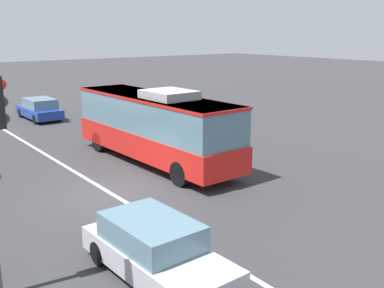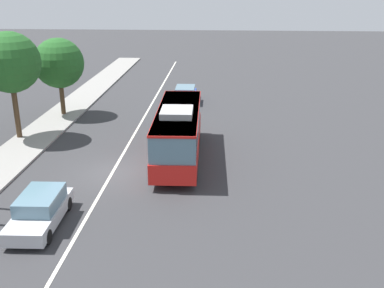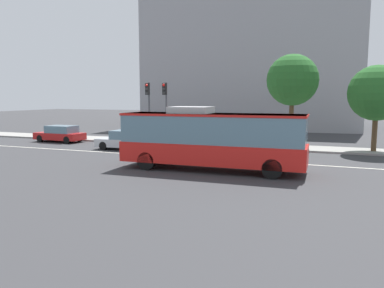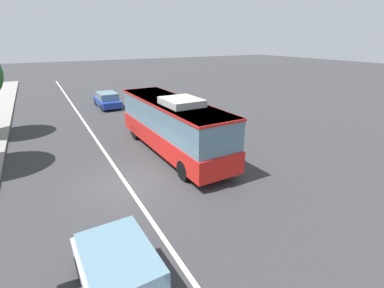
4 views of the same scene
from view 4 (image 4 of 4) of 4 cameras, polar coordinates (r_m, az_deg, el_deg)
ground_plane at (r=13.52m, az=-13.26°, el=-8.04°), size 160.00×160.00×0.00m
lane_centre_line at (r=13.52m, az=-13.26°, el=-8.01°), size 76.00×0.16×0.01m
transit_bus at (r=16.15m, az=-4.07°, el=4.27°), size 10.06×2.74×3.46m
sedan_silver at (r=8.00m, az=-14.09°, el=-25.21°), size 4.56×1.94×1.46m
sedan_blue at (r=28.91m, az=-16.98°, el=8.65°), size 4.52×1.85×1.46m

